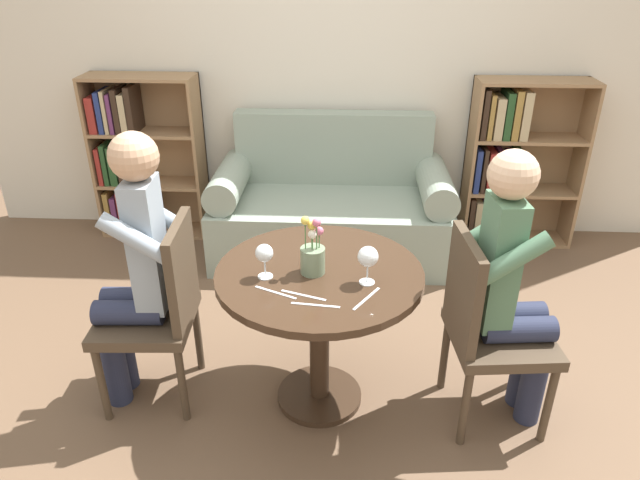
{
  "coord_description": "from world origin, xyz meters",
  "views": [
    {
      "loc": [
        0.12,
        -2.08,
        1.92
      ],
      "look_at": [
        0.0,
        0.05,
        0.82
      ],
      "focal_mm": 32.0,
      "sensor_mm": 36.0,
      "label": 1
    }
  ],
  "objects_px": {
    "chair_left": "(160,306)",
    "bookshelf_right": "(509,161)",
    "couch": "(332,210)",
    "wine_glass_right": "(368,257)",
    "chair_right": "(486,324)",
    "person_right": "(512,289)",
    "flower_vase": "(313,255)",
    "wine_glass_left": "(264,254)",
    "bookshelf_left": "(138,160)",
    "person_left": "(134,270)"
  },
  "relations": [
    {
      "from": "person_left",
      "to": "wine_glass_right",
      "type": "height_order",
      "value": "person_left"
    },
    {
      "from": "chair_left",
      "to": "person_right",
      "type": "distance_m",
      "value": 1.53
    },
    {
      "from": "wine_glass_left",
      "to": "bookshelf_left",
      "type": "bearing_deg",
      "value": 123.09
    },
    {
      "from": "chair_right",
      "to": "flower_vase",
      "type": "bearing_deg",
      "value": 81.21
    },
    {
      "from": "person_right",
      "to": "flower_vase",
      "type": "distance_m",
      "value": 0.84
    },
    {
      "from": "wine_glass_right",
      "to": "bookshelf_left",
      "type": "bearing_deg",
      "value": 131.01
    },
    {
      "from": "chair_left",
      "to": "chair_right",
      "type": "distance_m",
      "value": 1.43
    },
    {
      "from": "bookshelf_right",
      "to": "chair_right",
      "type": "height_order",
      "value": "bookshelf_right"
    },
    {
      "from": "bookshelf_left",
      "to": "bookshelf_right",
      "type": "height_order",
      "value": "same"
    },
    {
      "from": "couch",
      "to": "person_left",
      "type": "height_order",
      "value": "person_left"
    },
    {
      "from": "person_right",
      "to": "flower_vase",
      "type": "xyz_separation_m",
      "value": [
        -0.83,
        0.02,
        0.12
      ]
    },
    {
      "from": "couch",
      "to": "bookshelf_right",
      "type": "xyz_separation_m",
      "value": [
        1.23,
        0.26,
        0.28
      ]
    },
    {
      "from": "person_left",
      "to": "chair_left",
      "type": "bearing_deg",
      "value": 92.04
    },
    {
      "from": "chair_left",
      "to": "person_right",
      "type": "bearing_deg",
      "value": 85.3
    },
    {
      "from": "bookshelf_right",
      "to": "chair_right",
      "type": "distance_m",
      "value": 1.9
    },
    {
      "from": "bookshelf_left",
      "to": "person_left",
      "type": "distance_m",
      "value": 1.88
    },
    {
      "from": "couch",
      "to": "chair_left",
      "type": "bearing_deg",
      "value": -115.39
    },
    {
      "from": "flower_vase",
      "to": "chair_left",
      "type": "bearing_deg",
      "value": 178.27
    },
    {
      "from": "bookshelf_left",
      "to": "chair_right",
      "type": "bearing_deg",
      "value": -40.62
    },
    {
      "from": "bookshelf_left",
      "to": "person_right",
      "type": "xyz_separation_m",
      "value": [
        2.22,
        -1.81,
        0.11
      ]
    },
    {
      "from": "bookshelf_left",
      "to": "couch",
      "type": "bearing_deg",
      "value": -10.51
    },
    {
      "from": "bookshelf_right",
      "to": "wine_glass_right",
      "type": "distance_m",
      "value": 2.14
    },
    {
      "from": "bookshelf_left",
      "to": "chair_left",
      "type": "bearing_deg",
      "value": -68.31
    },
    {
      "from": "bookshelf_left",
      "to": "person_left",
      "type": "height_order",
      "value": "person_left"
    },
    {
      "from": "person_left",
      "to": "wine_glass_left",
      "type": "bearing_deg",
      "value": 81.1
    },
    {
      "from": "bookshelf_left",
      "to": "bookshelf_right",
      "type": "distance_m",
      "value": 2.65
    },
    {
      "from": "bookshelf_left",
      "to": "wine_glass_right",
      "type": "bearing_deg",
      "value": -48.99
    },
    {
      "from": "couch",
      "to": "bookshelf_left",
      "type": "bearing_deg",
      "value": 169.49
    },
    {
      "from": "bookshelf_right",
      "to": "wine_glass_right",
      "type": "bearing_deg",
      "value": -118.95
    },
    {
      "from": "couch",
      "to": "person_right",
      "type": "xyz_separation_m",
      "value": [
        0.8,
        -1.55,
        0.35
      ]
    },
    {
      "from": "chair_left",
      "to": "person_left",
      "type": "relative_size",
      "value": 0.69
    },
    {
      "from": "chair_right",
      "to": "wine_glass_right",
      "type": "relative_size",
      "value": 5.49
    },
    {
      "from": "chair_right",
      "to": "chair_left",
      "type": "bearing_deg",
      "value": 81.86
    },
    {
      "from": "bookshelf_right",
      "to": "flower_vase",
      "type": "xyz_separation_m",
      "value": [
        -1.25,
        -1.79,
        0.19
      ]
    },
    {
      "from": "chair_right",
      "to": "bookshelf_right",
      "type": "bearing_deg",
      "value": -21.4
    },
    {
      "from": "bookshelf_left",
      "to": "person_left",
      "type": "relative_size",
      "value": 0.9
    },
    {
      "from": "chair_left",
      "to": "person_left",
      "type": "height_order",
      "value": "person_left"
    },
    {
      "from": "flower_vase",
      "to": "wine_glass_left",
      "type": "bearing_deg",
      "value": -166.41
    },
    {
      "from": "bookshelf_right",
      "to": "chair_left",
      "type": "xyz_separation_m",
      "value": [
        -1.94,
        -1.77,
        -0.1
      ]
    },
    {
      "from": "person_right",
      "to": "bookshelf_right",
      "type": "bearing_deg",
      "value": -18.9
    },
    {
      "from": "bookshelf_right",
      "to": "chair_right",
      "type": "relative_size",
      "value": 1.29
    },
    {
      "from": "wine_glass_left",
      "to": "flower_vase",
      "type": "xyz_separation_m",
      "value": [
        0.19,
        0.05,
        -0.02
      ]
    },
    {
      "from": "chair_right",
      "to": "couch",
      "type": "bearing_deg",
      "value": 18.82
    },
    {
      "from": "chair_right",
      "to": "bookshelf_left",
      "type": "bearing_deg",
      "value": 43.67
    },
    {
      "from": "chair_right",
      "to": "flower_vase",
      "type": "distance_m",
      "value": 0.8
    },
    {
      "from": "chair_left",
      "to": "flower_vase",
      "type": "relative_size",
      "value": 3.45
    },
    {
      "from": "chair_left",
      "to": "bookshelf_right",
      "type": "bearing_deg",
      "value": 129.34
    },
    {
      "from": "bookshelf_left",
      "to": "person_right",
      "type": "distance_m",
      "value": 2.87
    },
    {
      "from": "bookshelf_right",
      "to": "wine_glass_left",
      "type": "distance_m",
      "value": 2.35
    },
    {
      "from": "person_right",
      "to": "person_left",
      "type": "bearing_deg",
      "value": 82.92
    }
  ]
}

